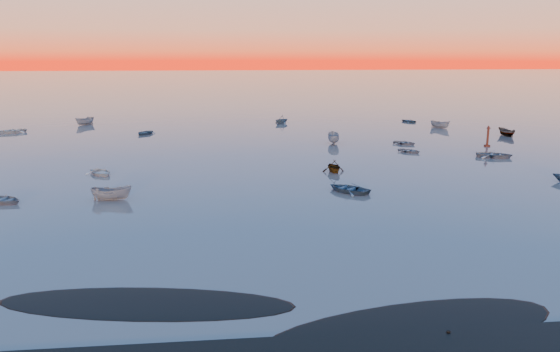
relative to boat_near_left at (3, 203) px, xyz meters
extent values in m
plane|color=#6A5E58|center=(30.00, 76.00, 0.00)|extent=(600.00, 600.00, 0.00)
imported|color=slate|center=(0.00, 0.00, 0.00)|extent=(3.21, 4.30, 0.99)
imported|color=slate|center=(9.87, 0.00, 0.00)|extent=(1.84, 3.95, 1.34)
cylinder|color=#45180E|center=(59.36, 24.98, 0.05)|extent=(0.91, 0.91, 0.30)
cylinder|color=#45180E|center=(59.36, 24.98, 1.32)|extent=(0.32, 0.32, 2.64)
cone|color=#45180E|center=(59.36, 24.98, 2.89)|extent=(0.61, 0.61, 0.51)
camera|label=1|loc=(20.48, -51.12, 13.63)|focal=35.00mm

